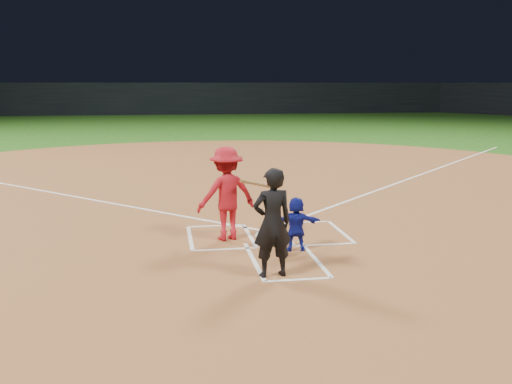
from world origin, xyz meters
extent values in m
plane|color=#1F5214|center=(0.00, 0.00, 0.00)|extent=(120.00, 120.00, 0.00)
cylinder|color=brown|center=(0.00, 6.00, 0.01)|extent=(28.00, 28.00, 0.01)
cube|color=black|center=(0.00, 48.00, 1.60)|extent=(80.00, 1.20, 3.20)
cylinder|color=silver|center=(0.00, 0.00, 0.02)|extent=(0.60, 0.60, 0.02)
imported|color=#121B95|center=(0.33, -1.18, 0.52)|extent=(0.97, 0.39, 1.02)
imported|color=black|center=(-0.39, -2.55, 0.90)|extent=(0.71, 0.52, 1.78)
cube|color=white|center=(-0.98, 0.92, 0.01)|extent=(1.22, 0.08, 0.01)
cube|color=white|center=(-0.98, -0.92, 0.01)|extent=(1.22, 0.08, 0.01)
cube|color=white|center=(-0.37, 0.00, 0.01)|extent=(0.08, 1.83, 0.01)
cube|color=white|center=(-1.59, 0.00, 0.01)|extent=(0.08, 1.83, 0.01)
cube|color=white|center=(0.98, 0.92, 0.01)|extent=(1.22, 0.08, 0.01)
cube|color=white|center=(0.98, -0.92, 0.01)|extent=(1.22, 0.08, 0.01)
cube|color=white|center=(0.37, 0.00, 0.01)|extent=(0.08, 1.83, 0.01)
cube|color=white|center=(1.59, 0.00, 0.01)|extent=(0.08, 1.83, 0.01)
cube|color=white|center=(-0.55, -1.70, 0.01)|extent=(0.08, 2.20, 0.01)
cube|color=white|center=(0.55, -1.70, 0.01)|extent=(0.08, 2.20, 0.01)
cube|color=white|center=(0.00, -2.80, 0.01)|extent=(1.10, 0.08, 0.01)
cube|color=white|center=(7.07, 7.37, 0.01)|extent=(14.21, 14.21, 0.01)
cube|color=white|center=(-7.07, 7.37, 0.01)|extent=(14.21, 14.21, 0.01)
imported|color=#AE131E|center=(-0.86, -0.19, 0.94)|extent=(1.35, 0.99, 1.86)
cylinder|color=olive|center=(-0.26, -0.34, 1.15)|extent=(0.76, 0.46, 0.28)
camera|label=1|loc=(-2.07, -11.26, 3.10)|focal=40.00mm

